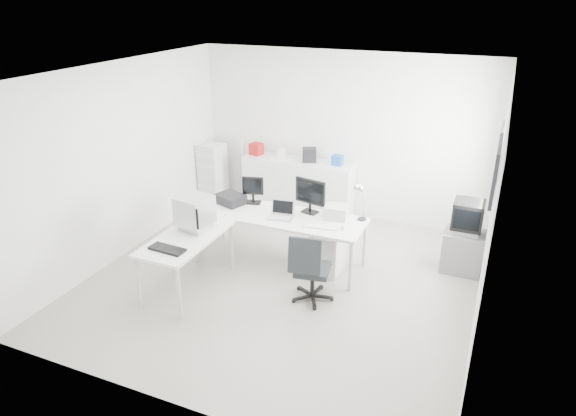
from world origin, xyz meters
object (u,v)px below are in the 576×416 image
at_px(side_desk, 188,262).
at_px(lcd_monitor_small, 253,191).
at_px(crt_monitor, 195,214).
at_px(crt_tv, 468,217).
at_px(tv_cabinet, 462,251).
at_px(office_chair, 313,266).
at_px(drawer_pedestal, 328,251).
at_px(laser_printer, 336,212).
at_px(main_desk, 281,239).
at_px(sideboard, 298,187).
at_px(inkjet_printer, 231,199).
at_px(lcd_monitor_large, 310,196).
at_px(laptop, 281,211).
at_px(filing_cabinet, 213,174).

xyz_separation_m(side_desk, lcd_monitor_small, (0.30, 1.35, 0.57)).
height_order(crt_monitor, crt_tv, crt_monitor).
relative_size(side_desk, crt_tv, 2.80).
bearing_deg(tv_cabinet, office_chair, -138.13).
height_order(drawer_pedestal, crt_tv, crt_tv).
xyz_separation_m(laser_printer, crt_tv, (1.70, 0.56, -0.02)).
xyz_separation_m(main_desk, lcd_monitor_small, (-0.55, 0.25, 0.57)).
bearing_deg(sideboard, laser_printer, -52.53).
height_order(drawer_pedestal, tv_cabinet, drawer_pedestal).
distance_m(inkjet_printer, sideboard, 1.76).
relative_size(inkjet_printer, lcd_monitor_large, 0.81).
relative_size(office_chair, crt_tv, 1.91).
height_order(crt_monitor, tv_cabinet, crt_monitor).
height_order(side_desk, inkjet_printer, inkjet_printer).
distance_m(laser_printer, tv_cabinet, 1.87).
bearing_deg(inkjet_printer, laptop, 7.29).
bearing_deg(side_desk, office_chair, 13.05).
bearing_deg(sideboard, drawer_pedestal, -56.48).
relative_size(inkjet_printer, lcd_monitor_small, 1.02).
relative_size(main_desk, sideboard, 1.23).
bearing_deg(lcd_monitor_large, filing_cabinet, 163.33).
xyz_separation_m(inkjet_printer, lcd_monitor_small, (0.30, 0.15, 0.13)).
distance_m(inkjet_printer, lcd_monitor_large, 1.22).
height_order(main_desk, office_chair, office_chair).
bearing_deg(drawer_pedestal, side_desk, -143.43).
height_order(lcd_monitor_small, tv_cabinet, lcd_monitor_small).
distance_m(side_desk, crt_tv, 3.82).
bearing_deg(laser_printer, crt_monitor, -152.41).
xyz_separation_m(laptop, sideboard, (-0.50, 1.88, -0.38)).
bearing_deg(side_desk, sideboard, 82.04).
relative_size(laptop, crt_monitor, 0.83).
bearing_deg(crt_tv, laser_printer, -161.64).
distance_m(main_desk, laser_printer, 0.91).
distance_m(main_desk, filing_cabinet, 2.61).
relative_size(lcd_monitor_large, filing_cabinet, 0.45).
bearing_deg(lcd_monitor_large, sideboard, 130.07).
height_order(side_desk, crt_tv, crt_tv).
bearing_deg(lcd_monitor_small, laptop, -44.36).
xyz_separation_m(inkjet_printer, crt_tv, (3.30, 0.68, -0.00)).
xyz_separation_m(side_desk, crt_monitor, (0.00, 0.25, 0.60)).
xyz_separation_m(main_desk, office_chair, (0.76, -0.73, 0.10)).
relative_size(tv_cabinet, crt_tv, 1.19).
bearing_deg(lcd_monitor_large, office_chair, -54.53).
height_order(side_desk, drawer_pedestal, side_desk).
relative_size(lcd_monitor_small, filing_cabinet, 0.36).
xyz_separation_m(side_desk, laser_printer, (1.60, 1.32, 0.46)).
bearing_deg(drawer_pedestal, filing_cabinet, 150.69).
bearing_deg(crt_monitor, side_desk, -80.72).
bearing_deg(side_desk, inkjet_printer, 90.00).
height_order(drawer_pedestal, office_chair, office_chair).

